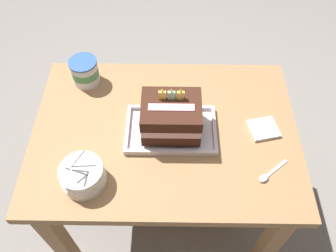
{
  "coord_description": "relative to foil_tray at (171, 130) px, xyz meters",
  "views": [
    {
      "loc": [
        0.02,
        -0.72,
        1.7
      ],
      "look_at": [
        0.01,
        -0.0,
        0.71
      ],
      "focal_mm": 36.76,
      "sensor_mm": 36.0,
      "label": 1
    }
  ],
  "objects": [
    {
      "name": "ground_plane",
      "position": [
        -0.02,
        0.01,
        -0.69
      ],
      "size": [
        8.0,
        8.0,
        0.0
      ],
      "primitive_type": "plane",
      "color": "gray"
    },
    {
      "name": "dining_table",
      "position": [
        -0.02,
        0.01,
        -0.12
      ],
      "size": [
        0.96,
        0.69,
        0.68
      ],
      "color": "#9E754C",
      "rests_on": "ground_plane"
    },
    {
      "name": "serving_spoon_near_tray",
      "position": [
        0.32,
        -0.18,
        -0.0
      ],
      "size": [
        0.11,
        0.1,
        0.01
      ],
      "color": "silver",
      "rests_on": "dining_table"
    },
    {
      "name": "bowl_stack",
      "position": [
        -0.28,
        -0.2,
        0.03
      ],
      "size": [
        0.15,
        0.15,
        0.14
      ],
      "color": "white",
      "rests_on": "dining_table"
    },
    {
      "name": "napkin_pile",
      "position": [
        0.33,
        0.01,
        -0.0
      ],
      "size": [
        0.12,
        0.11,
        0.01
      ],
      "color": "white",
      "rests_on": "dining_table"
    },
    {
      "name": "ice_cream_tub",
      "position": [
        -0.34,
        0.25,
        0.05
      ],
      "size": [
        0.11,
        0.11,
        0.11
      ],
      "color": "white",
      "rests_on": "dining_table"
    },
    {
      "name": "foil_tray",
      "position": [
        0.0,
        0.0,
        0.0
      ],
      "size": [
        0.32,
        0.21,
        0.02
      ],
      "color": "silver",
      "rests_on": "dining_table"
    },
    {
      "name": "birthday_cake",
      "position": [
        -0.0,
        0.0,
        0.08
      ],
      "size": [
        0.2,
        0.16,
        0.17
      ],
      "color": "#3D2116",
      "rests_on": "foil_tray"
    }
  ]
}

